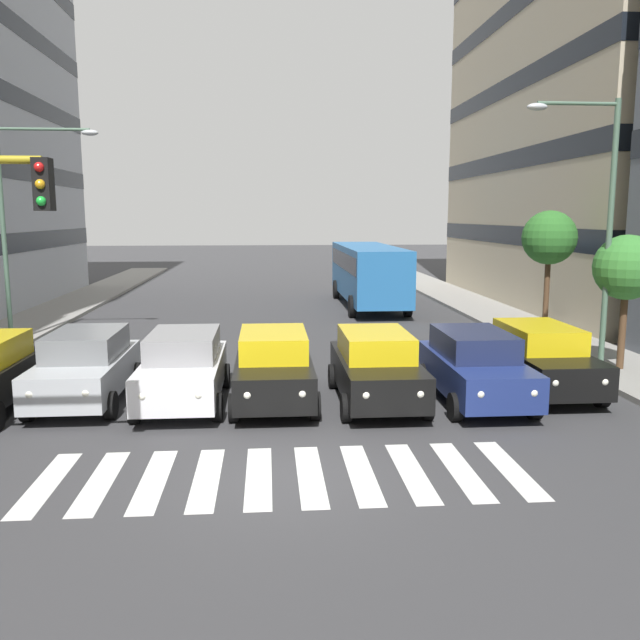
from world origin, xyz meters
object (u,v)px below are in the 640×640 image
at_px(car_0, 540,358).
at_px(street_lamp_left, 597,210).
at_px(car_1, 475,366).
at_px(street_tree_1, 627,268).
at_px(street_lamp_right, 19,210).
at_px(car_5, 86,366).
at_px(bus_behind_traffic, 368,269).
at_px(car_4, 184,367).
at_px(car_2, 376,367).
at_px(car_3, 274,367).
at_px(street_tree_2, 549,239).

bearing_deg(car_0, street_lamp_left, -143.22).
xyz_separation_m(car_1, street_tree_1, (-5.08, -2.47, 2.15)).
xyz_separation_m(street_lamp_right, street_tree_1, (-18.44, 5.61, -1.65)).
distance_m(car_5, street_tree_1, 14.77).
bearing_deg(street_lamp_right, bus_behind_traffic, -145.74).
relative_size(car_1, car_5, 1.00).
bearing_deg(car_4, bus_behind_traffic, -112.76).
bearing_deg(car_1, car_5, -4.49).
bearing_deg(street_lamp_right, car_2, 143.96).
bearing_deg(car_5, street_lamp_right, -61.85).
height_order(car_4, bus_behind_traffic, bus_behind_traffic).
xyz_separation_m(car_2, street_lamp_left, (-6.45, -2.22, 3.76)).
bearing_deg(car_1, street_tree_1, -154.05).
bearing_deg(bus_behind_traffic, street_lamp_right, 34.26).
distance_m(bus_behind_traffic, street_lamp_left, 15.64).
bearing_deg(car_3, car_2, 175.12).
bearing_deg(car_2, car_1, 177.11).
bearing_deg(car_1, car_0, -158.22).
relative_size(car_2, street_tree_2, 0.98).
distance_m(car_2, street_lamp_right, 14.06).
xyz_separation_m(car_4, bus_behind_traffic, (-7.04, -16.78, 0.97)).
height_order(car_3, bus_behind_traffic, bus_behind_traffic).
bearing_deg(street_lamp_right, car_5, 118.15).
relative_size(car_3, car_5, 1.00).
bearing_deg(street_lamp_left, car_3, 12.68).
bearing_deg(car_3, street_tree_1, -167.86).
xyz_separation_m(bus_behind_traffic, street_lamp_right, (13.35, 9.10, 2.82)).
bearing_deg(street_tree_2, car_1, 56.52).
bearing_deg(car_3, street_tree_2, -143.66).
height_order(car_2, street_lamp_left, street_lamp_left).
height_order(car_1, car_5, same).
xyz_separation_m(car_0, bus_behind_traffic, (1.96, -16.40, 0.97)).
bearing_deg(street_tree_2, bus_behind_traffic, -62.14).
xyz_separation_m(car_0, street_lamp_left, (-2.08, -1.55, 3.76)).
bearing_deg(car_2, street_tree_1, -162.56).
relative_size(car_2, car_5, 1.00).
xyz_separation_m(car_1, car_3, (4.88, -0.33, 0.00)).
relative_size(car_5, bus_behind_traffic, 0.42).
distance_m(car_3, street_tree_1, 10.41).
bearing_deg(car_4, street_lamp_left, -170.11).
bearing_deg(street_tree_1, street_lamp_right, -16.93).
xyz_separation_m(street_lamp_left, street_lamp_right, (17.40, -5.75, 0.03)).
bearing_deg(car_4, street_lamp_right, -50.57).
bearing_deg(car_0, street_tree_2, -114.26).
height_order(car_0, bus_behind_traffic, bus_behind_traffic).
distance_m(car_5, street_tree_2, 16.27).
xyz_separation_m(car_3, bus_behind_traffic, (-4.88, -16.85, 0.97)).
distance_m(car_4, car_5, 2.41).
relative_size(car_0, street_tree_1, 1.16).
bearing_deg(car_1, car_2, -2.89).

